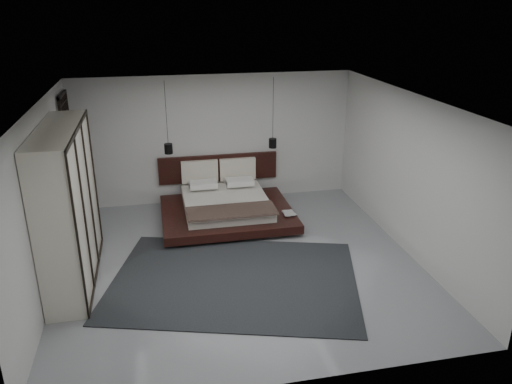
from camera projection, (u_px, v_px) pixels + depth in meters
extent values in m
plane|color=gray|center=(240.00, 262.00, 8.65)|extent=(6.00, 6.00, 0.00)
plane|color=white|center=(238.00, 101.00, 7.64)|extent=(6.00, 6.00, 0.00)
plane|color=silver|center=(215.00, 139.00, 10.88)|extent=(6.00, 0.00, 6.00)
plane|color=silver|center=(287.00, 281.00, 5.41)|extent=(6.00, 0.00, 6.00)
plane|color=silver|center=(45.00, 201.00, 7.57)|extent=(0.00, 6.00, 6.00)
plane|color=silver|center=(408.00, 174.00, 8.72)|extent=(0.00, 6.00, 6.00)
cube|color=black|center=(71.00, 159.00, 9.85)|extent=(0.05, 0.90, 2.60)
cube|color=black|center=(227.00, 219.00, 10.24)|extent=(2.07, 1.69, 0.08)
cube|color=black|center=(227.00, 214.00, 10.20)|extent=(2.63, 2.16, 0.17)
cube|color=silver|center=(226.00, 203.00, 10.24)|extent=(1.69, 1.88, 0.21)
cube|color=black|center=(232.00, 211.00, 9.53)|extent=(1.71, 0.66, 0.05)
cube|color=white|center=(203.00, 185.00, 10.77)|extent=(0.58, 0.38, 0.11)
cube|color=white|center=(239.00, 182.00, 10.92)|extent=(0.58, 0.38, 0.11)
cube|color=white|center=(203.00, 184.00, 10.62)|extent=(0.58, 0.38, 0.11)
cube|color=white|center=(240.00, 182.00, 10.78)|extent=(0.58, 0.38, 0.11)
cube|color=black|center=(218.00, 168.00, 11.09)|extent=(2.63, 0.08, 0.60)
cube|color=beige|center=(200.00, 172.00, 10.94)|extent=(0.80, 0.10, 0.50)
cube|color=beige|center=(238.00, 169.00, 11.10)|extent=(0.80, 0.10, 0.50)
imported|color=#99724C|center=(284.00, 214.00, 9.94)|extent=(0.25, 0.31, 0.03)
imported|color=#99724C|center=(284.00, 213.00, 9.90)|extent=(0.22, 0.30, 0.02)
cylinder|color=black|center=(166.00, 113.00, 9.78)|extent=(0.01, 0.01, 1.26)
cylinder|color=black|center=(168.00, 149.00, 10.04)|extent=(0.17, 0.17, 0.20)
cylinder|color=#FFE0B2|center=(169.00, 153.00, 10.07)|extent=(0.13, 0.13, 0.01)
cylinder|color=black|center=(273.00, 109.00, 10.19)|extent=(0.01, 0.01, 1.27)
cylinder|color=black|center=(273.00, 143.00, 10.46)|extent=(0.16, 0.16, 0.20)
cylinder|color=#FFE0B2|center=(273.00, 147.00, 10.49)|extent=(0.12, 0.12, 0.01)
cube|color=silver|center=(67.00, 207.00, 7.73)|extent=(0.58, 2.50, 2.50)
cube|color=black|center=(77.00, 129.00, 7.35)|extent=(0.03, 2.50, 0.06)
cube|color=black|center=(97.00, 273.00, 8.23)|extent=(0.03, 2.50, 0.06)
cube|color=black|center=(78.00, 240.00, 6.65)|extent=(0.03, 0.05, 2.50)
cube|color=black|center=(85.00, 216.00, 7.41)|extent=(0.03, 0.05, 2.50)
cube|color=black|center=(90.00, 196.00, 8.17)|extent=(0.03, 0.05, 2.50)
cube|color=black|center=(95.00, 179.00, 8.93)|extent=(0.03, 0.05, 2.50)
cube|color=black|center=(234.00, 280.00, 8.09)|extent=(4.55, 3.78, 0.02)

